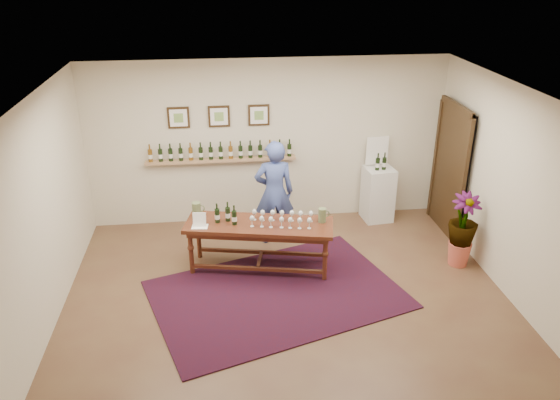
{
  "coord_description": "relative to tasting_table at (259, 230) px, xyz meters",
  "views": [
    {
      "loc": [
        -0.83,
        -6.2,
        4.32
      ],
      "look_at": [
        0.0,
        0.8,
        1.1
      ],
      "focal_mm": 35.0,
      "sensor_mm": 36.0,
      "label": 1
    }
  ],
  "objects": [
    {
      "name": "pitcher_right",
      "position": [
        0.91,
        -0.06,
        0.22
      ],
      "size": [
        0.16,
        0.16,
        0.21
      ],
      "primitive_type": null,
      "rotation": [
        0.0,
        0.0,
        -0.24
      ],
      "color": "#5D6B42",
      "rests_on": "tasting_table"
    },
    {
      "name": "table_bottles",
      "position": [
        -0.46,
        0.09,
        0.28
      ],
      "size": [
        0.34,
        0.27,
        0.32
      ],
      "primitive_type": null,
      "rotation": [
        0.0,
        0.0,
        -0.38
      ],
      "color": "black",
      "rests_on": "tasting_table"
    },
    {
      "name": "table_glasses",
      "position": [
        0.32,
        -0.07,
        0.2
      ],
      "size": [
        1.3,
        0.52,
        0.18
      ],
      "primitive_type": null,
      "rotation": [
        0.0,
        0.0,
        -0.19
      ],
      "color": "silver",
      "rests_on": "tasting_table"
    },
    {
      "name": "rug",
      "position": [
        0.18,
        -0.72,
        -0.63
      ],
      "size": [
        3.81,
        3.11,
        0.02
      ],
      "primitive_type": "cube",
      "rotation": [
        0.0,
        0.0,
        0.31
      ],
      "color": "#450C12",
      "rests_on": "ground"
    },
    {
      "name": "room_shell",
      "position": [
        2.42,
        1.07,
        0.48
      ],
      "size": [
        6.0,
        6.0,
        6.0
      ],
      "color": "beige",
      "rests_on": "ground"
    },
    {
      "name": "pedestal_bottles",
      "position": [
        2.18,
        1.37,
        0.45
      ],
      "size": [
        0.29,
        0.11,
        0.29
      ],
      "primitive_type": null,
      "rotation": [
        0.0,
        0.0,
        0.1
      ],
      "color": "black",
      "rests_on": "display_pedestal"
    },
    {
      "name": "person",
      "position": [
        0.31,
        0.82,
        0.22
      ],
      "size": [
        0.63,
        0.42,
        1.71
      ],
      "primitive_type": "imported",
      "rotation": [
        0.0,
        0.0,
        3.16
      ],
      "color": "#3E4F94",
      "rests_on": "ground"
    },
    {
      "name": "menu_card",
      "position": [
        -0.85,
        0.01,
        0.22
      ],
      "size": [
        0.24,
        0.19,
        0.21
      ],
      "primitive_type": "cube",
      "rotation": [
        0.0,
        0.0,
        -0.11
      ],
      "color": "white",
      "rests_on": "tasting_table"
    },
    {
      "name": "display_pedestal",
      "position": [
        2.19,
        1.42,
        -0.17
      ],
      "size": [
        0.52,
        0.52,
        0.95
      ],
      "primitive_type": "cube",
      "rotation": [
        0.0,
        0.0,
        0.1
      ],
      "color": "silver",
      "rests_on": "ground"
    },
    {
      "name": "tasting_table",
      "position": [
        0.0,
        0.0,
        0.0
      ],
      "size": [
        2.22,
        1.1,
        0.75
      ],
      "rotation": [
        0.0,
        0.0,
        -0.21
      ],
      "color": "#441C11",
      "rests_on": "ground"
    },
    {
      "name": "info_sign",
      "position": [
        2.17,
        1.58,
        0.58
      ],
      "size": [
        0.39,
        0.06,
        0.54
      ],
      "primitive_type": "cube",
      "rotation": [
        0.0,
        0.0,
        0.1
      ],
      "color": "white",
      "rests_on": "display_pedestal"
    },
    {
      "name": "pitcher_left",
      "position": [
        -0.89,
        0.3,
        0.23
      ],
      "size": [
        0.19,
        0.19,
        0.24
      ],
      "primitive_type": null,
      "rotation": [
        0.0,
        0.0,
        -0.32
      ],
      "color": "#5D6B42",
      "rests_on": "tasting_table"
    },
    {
      "name": "potted_plant",
      "position": [
        2.99,
        -0.23,
        -0.06
      ],
      "size": [
        0.54,
        0.54,
        0.99
      ],
      "rotation": [
        0.0,
        0.0,
        -0.04
      ],
      "color": "#C75642",
      "rests_on": "ground"
    },
    {
      "name": "ground",
      "position": [
        0.31,
        -0.79,
        -0.64
      ],
      "size": [
        6.0,
        6.0,
        0.0
      ],
      "primitive_type": "plane",
      "color": "brown",
      "rests_on": "ground"
    }
  ]
}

